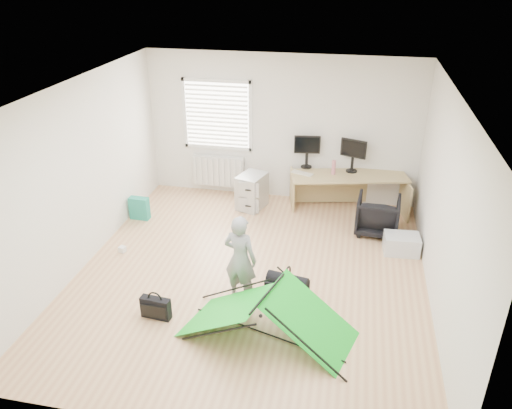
% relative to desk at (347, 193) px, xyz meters
% --- Properties ---
extents(ground, '(5.50, 5.50, 0.00)m').
position_rel_desk_xyz_m(ground, '(-1.29, -2.38, -0.35)').
color(ground, tan).
rests_on(ground, ground).
extents(back_wall, '(5.00, 0.02, 2.70)m').
position_rel_desk_xyz_m(back_wall, '(-1.29, 0.37, 1.00)').
color(back_wall, silver).
rests_on(back_wall, ground).
extents(window, '(1.20, 0.06, 1.20)m').
position_rel_desk_xyz_m(window, '(-2.49, 0.33, 1.20)').
color(window, silver).
rests_on(window, back_wall).
extents(radiator, '(1.00, 0.12, 0.60)m').
position_rel_desk_xyz_m(radiator, '(-2.49, 0.29, 0.10)').
color(radiator, silver).
rests_on(radiator, back_wall).
extents(desk, '(2.13, 1.09, 0.70)m').
position_rel_desk_xyz_m(desk, '(0.00, 0.00, 0.00)').
color(desk, tan).
rests_on(desk, ground).
extents(filing_cabinet, '(0.56, 0.65, 0.65)m').
position_rel_desk_xyz_m(filing_cabinet, '(-1.72, -0.22, -0.03)').
color(filing_cabinet, '#A7AAAD').
rests_on(filing_cabinet, ground).
extents(monitor_left, '(0.48, 0.16, 0.45)m').
position_rel_desk_xyz_m(monitor_left, '(-0.79, 0.21, 0.57)').
color(monitor_left, black).
rests_on(monitor_left, desk).
extents(monitor_right, '(0.47, 0.25, 0.45)m').
position_rel_desk_xyz_m(monitor_right, '(0.04, 0.18, 0.57)').
color(monitor_right, black).
rests_on(monitor_right, desk).
extents(keyboard, '(0.42, 0.27, 0.02)m').
position_rel_desk_xyz_m(keyboard, '(-0.82, -0.10, 0.36)').
color(keyboard, beige).
rests_on(keyboard, desk).
extents(thermos, '(0.09, 0.09, 0.26)m').
position_rel_desk_xyz_m(thermos, '(-0.28, -0.01, 0.48)').
color(thermos, '#BD6A76').
rests_on(thermos, desk).
extents(office_chair, '(0.73, 0.75, 0.64)m').
position_rel_desk_xyz_m(office_chair, '(0.52, -0.72, -0.03)').
color(office_chair, black).
rests_on(office_chair, ground).
extents(person, '(0.52, 0.40, 1.26)m').
position_rel_desk_xyz_m(person, '(-1.30, -2.95, 0.28)').
color(person, gray).
rests_on(person, ground).
extents(kite, '(2.20, 1.43, 0.63)m').
position_rel_desk_xyz_m(kite, '(-0.82, -3.61, -0.03)').
color(kite, '#11B921').
rests_on(kite, ground).
extents(storage_crate, '(0.56, 0.41, 0.30)m').
position_rel_desk_xyz_m(storage_crate, '(0.90, -1.30, -0.20)').
color(storage_crate, silver).
rests_on(storage_crate, ground).
extents(tote_bag, '(0.35, 0.16, 0.40)m').
position_rel_desk_xyz_m(tote_bag, '(-3.57, -1.06, -0.15)').
color(tote_bag, '#1C836E').
rests_on(tote_bag, ground).
extents(laptop_bag, '(0.40, 0.16, 0.29)m').
position_rel_desk_xyz_m(laptop_bag, '(-2.27, -3.55, -0.20)').
color(laptop_bag, black).
rests_on(laptop_bag, ground).
extents(white_box, '(0.11, 0.11, 0.09)m').
position_rel_desk_xyz_m(white_box, '(-3.39, -2.17, -0.30)').
color(white_box, silver).
rests_on(white_box, ground).
extents(duffel_bag, '(0.60, 0.38, 0.24)m').
position_rel_desk_xyz_m(duffel_bag, '(-0.69, -2.78, -0.23)').
color(duffel_bag, black).
rests_on(duffel_bag, ground).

